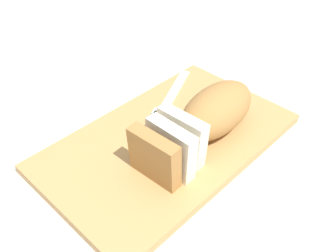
{
  "coord_description": "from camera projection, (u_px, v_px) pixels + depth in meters",
  "views": [
    {
      "loc": [
        0.39,
        0.36,
        0.49
      ],
      "look_at": [
        0.0,
        0.0,
        0.05
      ],
      "focal_mm": 40.22,
      "sensor_mm": 36.0,
      "label": 1
    }
  ],
  "objects": [
    {
      "name": "ground_plane",
      "position": [
        168.0,
        145.0,
        0.72
      ],
      "size": [
        3.0,
        3.0,
        0.0
      ],
      "primitive_type": "plane",
      "color": "beige"
    },
    {
      "name": "crumb_near_knife",
      "position": [
        148.0,
        128.0,
        0.72
      ],
      "size": [
        0.0,
        0.0,
        0.0
      ],
      "primitive_type": "sphere",
      "color": "#A8753D",
      "rests_on": "cutting_board"
    },
    {
      "name": "crumb_stray_left",
      "position": [
        159.0,
        153.0,
        0.67
      ],
      "size": [
        0.01,
        0.01,
        0.01
      ],
      "primitive_type": "sphere",
      "color": "#A8753D",
      "rests_on": "cutting_board"
    },
    {
      "name": "bread_loaf",
      "position": [
        204.0,
        120.0,
        0.68
      ],
      "size": [
        0.28,
        0.11,
        0.09
      ],
      "rotation": [
        0.0,
        0.0,
        0.03
      ],
      "color": "#A8753D",
      "rests_on": "cutting_board"
    },
    {
      "name": "crumb_stray_right",
      "position": [
        145.0,
        135.0,
        0.71
      ],
      "size": [
        0.0,
        0.0,
        0.0
      ],
      "primitive_type": "sphere",
      "color": "#A8753D",
      "rests_on": "cutting_board"
    },
    {
      "name": "bread_knife",
      "position": [
        158.0,
        116.0,
        0.74
      ],
      "size": [
        0.24,
        0.12,
        0.02
      ],
      "rotation": [
        0.0,
        0.0,
        3.56
      ],
      "color": "silver",
      "rests_on": "cutting_board"
    },
    {
      "name": "crumb_near_loaf",
      "position": [
        155.0,
        127.0,
        0.73
      ],
      "size": [
        0.0,
        0.0,
        0.0
      ],
      "primitive_type": "sphere",
      "color": "#A8753D",
      "rests_on": "cutting_board"
    },
    {
      "name": "cutting_board",
      "position": [
        168.0,
        142.0,
        0.71
      ],
      "size": [
        0.48,
        0.29,
        0.02
      ],
      "primitive_type": "cube",
      "rotation": [
        0.0,
        0.0,
        -0.02
      ],
      "color": "tan",
      "rests_on": "ground_plane"
    }
  ]
}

